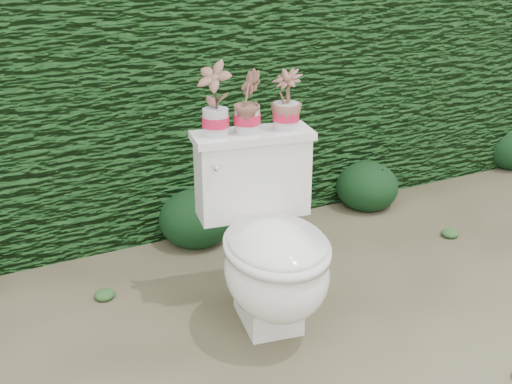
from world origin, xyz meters
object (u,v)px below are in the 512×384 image
potted_plant_left (215,101)px  potted_plant_center (247,104)px  toilet (270,249)px  potted_plant_right (286,101)px

potted_plant_left → potted_plant_center: 0.13m
toilet → potted_plant_right: potted_plant_right is taller
potted_plant_left → potted_plant_right: (0.30, -0.05, -0.03)m
toilet → potted_plant_center: size_ratio=3.24×
potted_plant_left → potted_plant_right: 0.30m
toilet → potted_plant_center: bearing=95.5°
potted_plant_center → potted_plant_left: bearing=110.8°
potted_plant_center → potted_plant_right: 0.17m
potted_plant_left → potted_plant_center: (0.13, -0.02, -0.02)m
toilet → potted_plant_right: (0.18, 0.21, 0.54)m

